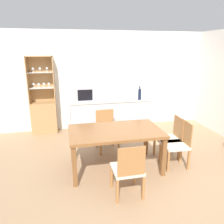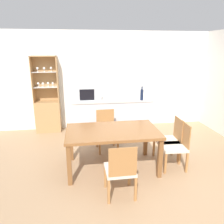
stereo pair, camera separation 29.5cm
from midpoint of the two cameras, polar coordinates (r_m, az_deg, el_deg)
ground_plane at (r=3.94m, az=9.11°, el=-16.14°), size 18.00×18.00×0.00m
wall_back at (r=5.95m, az=2.12°, el=8.23°), size 6.80×0.06×2.55m
kitchen_counter at (r=5.38m, az=1.52°, el=-1.42°), size 1.92×0.64×0.93m
display_cabinet at (r=5.85m, az=-15.04°, el=0.59°), size 0.62×0.33×1.93m
dining_table at (r=3.83m, az=2.29°, el=-5.90°), size 1.60×0.94×0.73m
dining_chair_head_near at (r=3.23m, az=4.92°, el=-14.92°), size 0.43×0.43×0.84m
dining_chair_side_right_far at (r=4.38m, az=16.68°, el=-6.96°), size 0.44×0.44×0.84m
dining_chair_head_far at (r=4.65m, az=0.41°, el=-4.88°), size 0.45×0.45×0.84m
dining_chair_side_right_near at (r=4.14m, az=18.31°, el=-8.44°), size 0.44×0.44×0.84m
microwave at (r=5.20m, az=-4.20°, el=4.89°), size 0.52×0.34×0.29m
wine_bottle at (r=5.16m, az=9.43°, el=4.51°), size 0.07×0.07×0.33m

